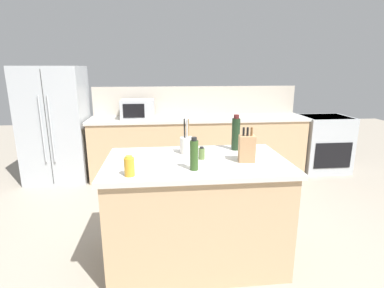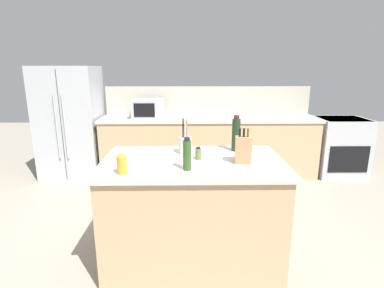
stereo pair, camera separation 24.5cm
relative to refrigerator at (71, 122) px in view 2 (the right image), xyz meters
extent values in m
plane|color=gray|center=(1.88, -2.25, -0.86)|extent=(14.00, 14.00, 0.00)
cube|color=tan|center=(2.18, -0.05, -0.41)|extent=(3.34, 0.62, 0.90)
cube|color=beige|center=(2.18, -0.05, 0.06)|extent=(3.38, 0.66, 0.04)
cube|color=#B2A899|center=(2.18, 0.27, 0.31)|extent=(3.34, 0.03, 0.46)
cube|color=tan|center=(1.88, -2.25, -0.41)|extent=(1.48, 0.86, 0.90)
cube|color=beige|center=(1.88, -2.25, 0.06)|extent=(1.54, 0.92, 0.04)
cube|color=#ADB2B7|center=(0.00, 0.00, 0.00)|extent=(0.90, 0.72, 1.72)
cube|color=#2D2D2D|center=(0.00, -0.36, 0.00)|extent=(0.01, 0.00, 1.64)
cylinder|color=#ADB2B7|center=(-0.06, -0.38, 0.00)|extent=(0.02, 0.02, 0.95)
cylinder|color=#ADB2B7|center=(0.06, -0.38, 0.00)|extent=(0.02, 0.02, 0.95)
cube|color=#ADB2B7|center=(4.29, -0.05, -0.40)|extent=(0.76, 0.64, 0.92)
cube|color=black|center=(4.29, -0.37, -0.52)|extent=(0.61, 0.01, 0.41)
cube|color=black|center=(4.29, -0.05, 0.05)|extent=(0.68, 0.58, 0.02)
cube|color=#ADB2B7|center=(1.24, -0.05, 0.22)|extent=(0.50, 0.38, 0.29)
cube|color=black|center=(1.20, -0.24, 0.22)|extent=(0.31, 0.01, 0.20)
cube|color=#A87C54|center=(2.29, -2.33, 0.19)|extent=(0.14, 0.11, 0.22)
cylinder|color=black|center=(2.26, -2.33, 0.33)|extent=(0.02, 0.02, 0.07)
cylinder|color=black|center=(2.29, -2.33, 0.33)|extent=(0.02, 0.02, 0.07)
cylinder|color=brown|center=(2.32, -2.34, 0.33)|extent=(0.02, 0.02, 0.07)
cylinder|color=beige|center=(1.82, -2.04, 0.15)|extent=(0.12, 0.12, 0.15)
cylinder|color=olive|center=(1.83, -2.03, 0.31)|extent=(0.01, 0.05, 0.18)
cylinder|color=black|center=(1.80, -2.04, 0.31)|extent=(0.01, 0.05, 0.18)
cylinder|color=#B2B2B7|center=(1.82, -2.06, 0.31)|extent=(0.01, 0.03, 0.18)
cylinder|color=#2D4C1E|center=(1.83, -2.50, 0.19)|extent=(0.06, 0.06, 0.23)
cylinder|color=black|center=(1.83, -2.50, 0.32)|extent=(0.04, 0.04, 0.03)
cylinder|color=#567038|center=(1.93, -2.23, 0.13)|extent=(0.05, 0.05, 0.09)
cylinder|color=black|center=(1.93, -2.23, 0.18)|extent=(0.03, 0.03, 0.02)
cylinder|color=black|center=(2.29, -1.96, 0.23)|extent=(0.08, 0.08, 0.30)
cylinder|color=#4C1919|center=(2.29, -1.96, 0.40)|extent=(0.05, 0.05, 0.04)
cylinder|color=gold|center=(1.36, -2.58, 0.15)|extent=(0.07, 0.07, 0.14)
cylinder|color=gold|center=(1.36, -2.58, 0.22)|extent=(0.05, 0.05, 0.02)
camera|label=1|loc=(1.59, -4.66, 0.84)|focal=28.00mm
camera|label=2|loc=(1.84, -4.67, 0.84)|focal=28.00mm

